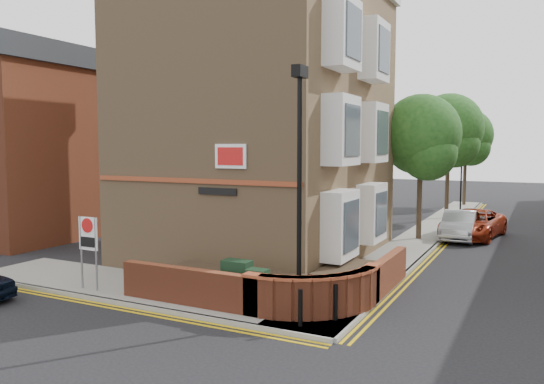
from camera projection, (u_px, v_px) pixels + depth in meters
The scene contains 22 objects.
ground at pixel (221, 323), 13.29m from camera, with size 120.00×120.00×0.00m, color black.
pavement_corner at pixel (151, 289), 16.20m from camera, with size 13.00×3.00×0.12m, color gray.
pavement_main at pixel (427, 233), 26.58m from camera, with size 2.00×32.00×0.12m, color gray.
kerb_side at pixel (116, 302), 14.87m from camera, with size 13.00×0.15×0.12m, color gray.
kerb_main_near at pixel (447, 235), 26.12m from camera, with size 0.15×32.00×0.12m, color gray.
yellow_lines_side at pixel (109, 306), 14.66m from camera, with size 13.00×0.28×0.01m, color gold.
yellow_lines_main at pixel (453, 236), 26.02m from camera, with size 0.28×32.00×0.01m, color gold.
corner_building at pixel (268, 101), 21.14m from camera, with size 8.95×10.40×13.60m.
garden_wall at pixel (267, 298), 15.51m from camera, with size 6.80×6.00×1.20m, color brown, non-canonical shape.
lamppost at pixel (299, 189), 13.34m from camera, with size 0.25×0.50×6.30m.
utility_cabinet_large at pixel (237, 282), 14.52m from camera, with size 0.80×0.45×1.20m, color black.
utility_cabinet_small at pixel (257, 290), 13.90m from camera, with size 0.55×0.40×1.10m, color black.
bollard_near at pixel (300, 308), 12.69m from camera, with size 0.11×0.11×0.90m, color black.
bollard_far at pixel (336, 302), 13.13m from camera, with size 0.11×0.11×0.90m, color black.
zone_sign at pixel (88, 239), 15.86m from camera, with size 0.72×0.07×2.20m.
side_building at pixel (55, 144), 26.79m from camera, with size 6.40×10.40×9.00m.
tree_near at pixel (421, 140), 24.44m from camera, with size 3.64×3.65×6.70m.
tree_mid at pixel (449, 133), 31.49m from camera, with size 4.03×4.03×7.42m.
tree_far at pixel (466, 139), 38.62m from camera, with size 3.81×3.81×7.00m.
traffic_light_assembly at pixel (461, 172), 34.14m from camera, with size 0.20×0.16×4.20m.
silver_car_near at pixel (459, 225), 25.17m from camera, with size 1.43×4.11×1.35m, color #B4B7BD.
red_car_main at pixel (473, 224), 25.55m from camera, with size 2.28×4.95×1.38m, color maroon.
Camera 1 is at (7.03, -10.96, 4.44)m, focal length 35.00 mm.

